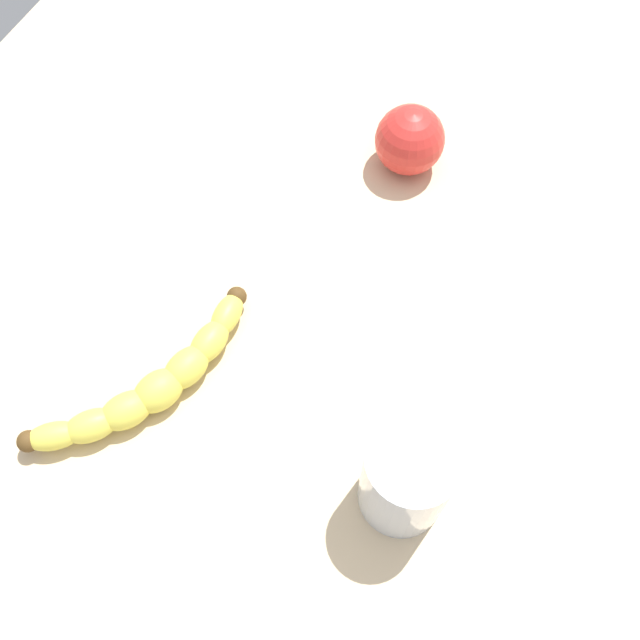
% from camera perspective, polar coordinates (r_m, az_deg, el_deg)
% --- Properties ---
extents(wooden_tabletop, '(1.20, 1.20, 0.03)m').
position_cam_1_polar(wooden_tabletop, '(0.70, 6.47, -0.81)').
color(wooden_tabletop, beige).
rests_on(wooden_tabletop, ground).
extents(banana, '(0.13, 0.22, 0.04)m').
position_cam_1_polar(banana, '(0.65, -13.56, -5.08)').
color(banana, '#DDD24A').
rests_on(banana, wooden_tabletop).
extents(smoothie_glass, '(0.07, 0.07, 0.11)m').
position_cam_1_polar(smoothie_glass, '(0.58, 7.06, -12.86)').
color(smoothie_glass, silver).
rests_on(smoothie_glass, wooden_tabletop).
extents(apple_fruit, '(0.08, 0.08, 0.08)m').
position_cam_1_polar(apple_fruit, '(0.78, 7.37, 14.43)').
color(apple_fruit, red).
rests_on(apple_fruit, wooden_tabletop).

